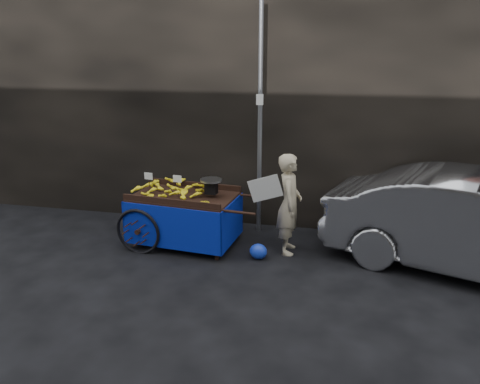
# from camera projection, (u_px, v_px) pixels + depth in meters

# --- Properties ---
(ground) EXTENTS (80.00, 80.00, 0.00)m
(ground) POSITION_uv_depth(u_px,v_px,m) (226.00, 259.00, 7.52)
(ground) COLOR black
(ground) RESTS_ON ground
(building_wall) EXTENTS (13.50, 2.00, 5.00)m
(building_wall) POSITION_uv_depth(u_px,v_px,m) (276.00, 87.00, 9.11)
(building_wall) COLOR black
(building_wall) RESTS_ON ground
(street_pole) EXTENTS (0.12, 0.10, 4.00)m
(street_pole) POSITION_uv_depth(u_px,v_px,m) (260.00, 122.00, 8.07)
(street_pole) COLOR slate
(street_pole) RESTS_ON ground
(banana_cart) EXTENTS (2.44, 1.32, 1.28)m
(banana_cart) POSITION_uv_depth(u_px,v_px,m) (181.00, 200.00, 7.87)
(banana_cart) COLOR black
(banana_cart) RESTS_ON ground
(vendor) EXTENTS (0.89, 0.63, 1.66)m
(vendor) POSITION_uv_depth(u_px,v_px,m) (289.00, 204.00, 7.55)
(vendor) COLOR #BEAE8D
(vendor) RESTS_ON ground
(plastic_bag) EXTENTS (0.28, 0.23, 0.25)m
(plastic_bag) POSITION_uv_depth(u_px,v_px,m) (258.00, 251.00, 7.48)
(plastic_bag) COLOR blue
(plastic_bag) RESTS_ON ground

